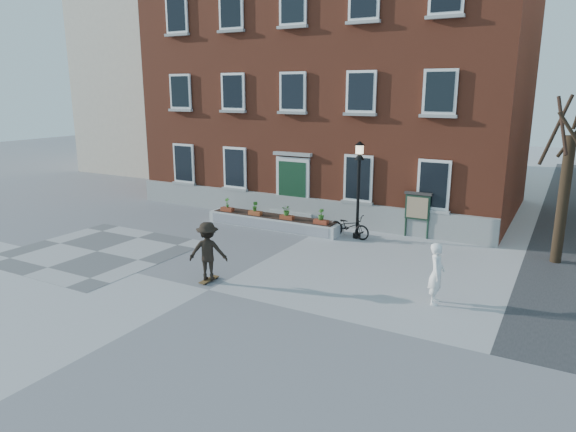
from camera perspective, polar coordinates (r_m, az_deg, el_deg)
The scene contains 11 objects.
ground at distance 15.79m, azimuth -8.79°, elevation -8.11°, with size 100.00×100.00×0.00m, color #A1A1A4.
checker_patch at distance 20.47m, azimuth -20.45°, elevation -3.70°, with size 6.00×6.00×0.01m, color #58585A.
distant_building at distance 41.57m, azimuth -11.95°, elevation 14.36°, with size 10.00×12.00×13.00m, color beige.
bicycle at distance 21.00m, azimuth 6.79°, elevation -1.12°, with size 0.64×1.83×0.96m, color black.
bystander at distance 14.96m, azimuth 16.18°, elevation -6.16°, with size 0.64×0.42×1.76m, color white.
brick_building at distance 27.79m, azimuth 5.73°, elevation 14.63°, with size 18.40×10.85×12.60m.
planter_assembly at distance 22.41m, azimuth -1.59°, elevation -0.55°, with size 6.20×1.12×1.15m.
bare_tree at distance 19.72m, azimuth 28.46°, elevation 3.19°, with size 1.83×1.83×6.16m.
lamp_post at distance 20.58m, azimuth 7.87°, elevation 4.40°, with size 0.40×0.40×3.93m.
notice_board at distance 21.37m, azimuth 14.20°, elevation 0.96°, with size 1.10×0.16×1.87m.
skateboarder at distance 16.13m, azimuth -8.89°, elevation -3.88°, with size 1.38×1.15×1.93m.
Camera 1 is at (9.15, -11.47, 5.83)m, focal length 32.00 mm.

